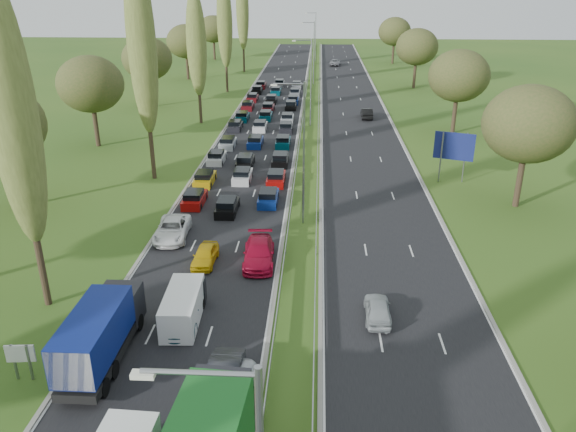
# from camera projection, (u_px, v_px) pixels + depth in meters

# --- Properties ---
(ground) EXTENTS (260.00, 260.00, 0.00)m
(ground) POSITION_uv_depth(u_px,v_px,m) (310.00, 123.00, 82.30)
(ground) COLOR #2B5219
(ground) RESTS_ON ground
(near_carriageway) EXTENTS (10.50, 215.00, 0.04)m
(near_carriageway) POSITION_uv_depth(u_px,v_px,m) (266.00, 118.00, 84.94)
(near_carriageway) COLOR black
(near_carriageway) RESTS_ON ground
(far_carriageway) EXTENTS (10.50, 215.00, 0.04)m
(far_carriageway) POSITION_uv_depth(u_px,v_px,m) (356.00, 119.00, 84.27)
(far_carriageway) COLOR black
(far_carriageway) RESTS_ON ground
(central_reservation) EXTENTS (2.36, 215.00, 0.32)m
(central_reservation) POSITION_uv_depth(u_px,v_px,m) (311.00, 115.00, 84.39)
(central_reservation) COLOR gray
(central_reservation) RESTS_ON ground
(lamp_columns) EXTENTS (0.18, 140.18, 12.00)m
(lamp_columns) POSITION_uv_depth(u_px,v_px,m) (311.00, 84.00, 78.14)
(lamp_columns) COLOR gray
(lamp_columns) RESTS_ON ground
(poplar_row) EXTENTS (2.80, 127.80, 22.44)m
(poplar_row) POSITION_uv_depth(u_px,v_px,m) (177.00, 42.00, 67.41)
(poplar_row) COLOR #2D2116
(poplar_row) RESTS_ON ground
(woodland_left) EXTENTS (8.00, 166.00, 11.10)m
(woodland_left) POSITION_uv_depth(u_px,v_px,m) (79.00, 89.00, 64.66)
(woodland_left) COLOR #2D2116
(woodland_left) RESTS_ON ground
(woodland_right) EXTENTS (8.00, 153.00, 11.10)m
(woodland_right) POSITION_uv_depth(u_px,v_px,m) (475.00, 87.00, 66.08)
(woodland_right) COLOR #2D2116
(woodland_right) RESTS_ON ground
(traffic_queue_fill) EXTENTS (9.10, 69.48, 0.80)m
(traffic_queue_fill) POSITION_uv_depth(u_px,v_px,m) (263.00, 123.00, 80.17)
(traffic_queue_fill) COLOR #A50C0A
(traffic_queue_fill) RESTS_ON ground
(near_car_2) EXTENTS (2.84, 5.55, 1.50)m
(near_car_2) POSITION_uv_depth(u_px,v_px,m) (172.00, 229.00, 45.14)
(near_car_2) COLOR white
(near_car_2) RESTS_ON near_carriageway
(near_car_7) EXTENTS (2.47, 5.49, 1.56)m
(near_car_7) POSITION_uv_depth(u_px,v_px,m) (182.00, 309.00, 34.06)
(near_car_7) COLOR #043948
(near_car_7) RESTS_ON near_carriageway
(near_car_8) EXTENTS (1.67, 3.93, 1.33)m
(near_car_8) POSITION_uv_depth(u_px,v_px,m) (205.00, 255.00, 41.06)
(near_car_8) COLOR gold
(near_car_8) RESTS_ON near_carriageway
(near_car_9) EXTENTS (1.75, 4.70, 1.53)m
(near_car_9) POSITION_uv_depth(u_px,v_px,m) (223.00, 380.00, 28.07)
(near_car_9) COLOR black
(near_car_9) RESTS_ON near_carriageway
(near_car_10) EXTENTS (2.99, 5.72, 1.54)m
(near_car_10) POSITION_uv_depth(u_px,v_px,m) (222.00, 396.00, 26.98)
(near_car_10) COLOR silver
(near_car_10) RESTS_ON near_carriageway
(near_car_11) EXTENTS (2.50, 5.54, 1.57)m
(near_car_11) POSITION_uv_depth(u_px,v_px,m) (259.00, 253.00, 41.11)
(near_car_11) COLOR #A00927
(near_car_11) RESTS_ON near_carriageway
(far_car_0) EXTENTS (1.64, 3.90, 1.32)m
(far_car_0) POSITION_uv_depth(u_px,v_px,m) (378.00, 309.00, 34.31)
(far_car_0) COLOR #A2A9AB
(far_car_0) RESTS_ON far_carriageway
(far_car_1) EXTENTS (1.61, 4.59, 1.51)m
(far_car_1) POSITION_uv_depth(u_px,v_px,m) (367.00, 113.00, 84.59)
(far_car_1) COLOR black
(far_car_1) RESTS_ON far_carriageway
(far_car_2) EXTENTS (2.79, 5.53, 1.50)m
(far_car_2) POSITION_uv_depth(u_px,v_px,m) (335.00, 62.00, 137.57)
(far_car_2) COLOR gray
(far_car_2) RESTS_ON far_carriageway
(blue_lorry) EXTENTS (2.28, 8.22, 3.47)m
(blue_lorry) POSITION_uv_depth(u_px,v_px,m) (102.00, 332.00, 30.12)
(blue_lorry) COLOR black
(blue_lorry) RESTS_ON near_carriageway
(white_van_rear) EXTENTS (1.98, 5.04, 2.02)m
(white_van_rear) POSITION_uv_depth(u_px,v_px,m) (184.00, 306.00, 34.02)
(white_van_rear) COLOR white
(white_van_rear) RESTS_ON near_carriageway
(info_sign) EXTENTS (1.50, 0.24, 2.10)m
(info_sign) POSITION_uv_depth(u_px,v_px,m) (21.00, 357.00, 28.81)
(info_sign) COLOR gray
(info_sign) RESTS_ON ground
(direction_sign) EXTENTS (3.80, 1.46, 5.20)m
(direction_sign) POSITION_uv_depth(u_px,v_px,m) (454.00, 148.00, 56.69)
(direction_sign) COLOR gray
(direction_sign) RESTS_ON ground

